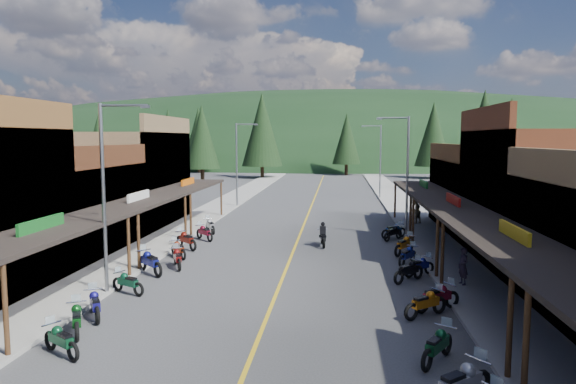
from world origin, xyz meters
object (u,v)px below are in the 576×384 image
(pine_8, at_px, (153,143))
(pine_9, at_px, (500,140))
(bike_east_4, at_px, (426,302))
(bike_west_10, at_px, (204,232))
(bike_east_2, at_px, (460,382))
(bike_east_7, at_px, (419,265))
(bike_east_9, at_px, (404,244))
(pine_4, at_px, (433,134))
(bike_west_2, at_px, (61,339))
(pine_10, at_px, (202,137))
(streetlight_2, at_px, (405,171))
(pine_1, at_px, (199,135))
(bike_east_3, at_px, (437,344))
(bike_east_8, at_px, (408,254))
(pine_7, at_px, (168,135))
(bike_west_8, at_px, (178,248))
(shop_west_3, at_px, (123,179))
(pine_11, at_px, (484,133))
(streetlight_0, at_px, (107,190))
(bike_west_11, at_px, (210,225))
(pine_3, at_px, (347,139))
(bike_west_9, at_px, (186,239))
(bike_east_10, at_px, (393,232))
(bike_west_5, at_px, (128,282))
(pine_5, at_px, (511,130))
(bike_west_4, at_px, (95,303))
(shop_west_2, at_px, (55,209))
(streetlight_3, at_px, (379,158))
(pedestrian_east_a, at_px, (463,266))
(bike_east_5, at_px, (437,296))
(bike_west_7, at_px, (177,257))
(bike_west_3, at_px, (77,317))
(streetlight_1, at_px, (238,161))
(pedestrian_east_b, at_px, (416,211))
(rider_on_bike, at_px, (323,236))
(shop_east_2, at_px, (553,197))
(pine_0, at_px, (99,139))
(pine_2, at_px, (262,130))
(bike_east_6, at_px, (409,270))
(bike_west_6, at_px, (150,261))
(shop_east_3, at_px, (496,195))

(pine_8, distance_m, pine_9, 46.27)
(bike_east_4, bearing_deg, bike_west_10, -175.31)
(bike_east_2, height_order, bike_east_7, bike_east_2)
(bike_east_9, bearing_deg, pine_4, 111.67)
(bike_west_2, distance_m, bike_east_9, 19.13)
(pine_10, bearing_deg, streetlight_2, -59.29)
(pine_1, distance_m, bike_east_4, 83.29)
(bike_east_3, relative_size, bike_east_8, 1.03)
(pine_4, xyz_separation_m, pine_7, (-50.00, 16.00, 0.00))
(bike_east_4, bearing_deg, bike_west_8, -161.73)
(shop_west_3, bearing_deg, pine_1, 99.87)
(pine_11, bearing_deg, pine_4, 95.19)
(streetlight_0, height_order, bike_east_7, streetlight_0)
(bike_west_11, distance_m, bike_east_2, 25.11)
(pine_3, relative_size, bike_west_2, 5.79)
(bike_west_8, height_order, bike_west_9, bike_west_9)
(pine_10, height_order, bike_east_10, pine_10)
(pine_4, height_order, bike_west_10, pine_4)
(streetlight_0, bearing_deg, bike_west_5, 15.84)
(pine_5, relative_size, bike_west_4, 6.97)
(shop_west_2, bearing_deg, streetlight_3, 53.81)
(pine_8, relative_size, pedestrian_east_a, 6.06)
(bike_east_5, bearing_deg, bike_west_7, -145.42)
(streetlight_3, height_order, bike_west_10, streetlight_3)
(bike_east_3, height_order, bike_east_4, bike_east_3)
(streetlight_0, height_order, bike_west_3, streetlight_0)
(shop_west_3, xyz_separation_m, pine_8, (-8.22, 28.70, 2.46))
(streetlight_1, relative_size, pine_1, 0.64)
(pedestrian_east_b, bearing_deg, bike_west_9, -4.12)
(bike_east_3, bearing_deg, bike_east_5, 112.47)
(bike_west_2, distance_m, bike_east_3, 11.26)
(pine_4, distance_m, bike_east_5, 68.04)
(bike_west_3, relative_size, bike_west_9, 0.93)
(pine_3, distance_m, pine_11, 32.26)
(pine_4, distance_m, bike_west_5, 70.45)
(shop_west_2, distance_m, rider_on_bike, 15.83)
(shop_west_3, bearing_deg, streetlight_3, 42.04)
(shop_east_2, height_order, pine_3, pine_3)
(pine_0, bearing_deg, pine_9, -14.88)
(shop_west_3, relative_size, pine_2, 0.78)
(pine_1, bearing_deg, streetlight_1, -70.45)
(bike_east_6, bearing_deg, bike_west_6, -136.04)
(shop_east_3, xyz_separation_m, bike_east_8, (-7.54, -10.88, -1.97))
(pine_10, height_order, bike_west_3, pine_10)
(bike_east_5, bearing_deg, shop_west_2, -143.79)
(pine_4, bearing_deg, bike_east_4, -100.23)
(bike_west_11, bearing_deg, bike_east_4, -81.86)
(streetlight_3, bearing_deg, pine_3, 94.69)
(streetlight_1, bearing_deg, bike_west_3, -88.58)
(shop_west_2, height_order, streetlight_2, streetlight_2)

